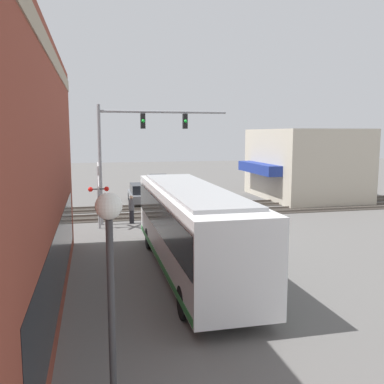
{
  "coord_description": "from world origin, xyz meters",
  "views": [
    {
      "loc": [
        -21.81,
        6.46,
        5.47
      ],
      "look_at": [
        2.83,
        0.73,
        1.98
      ],
      "focal_mm": 40.0,
      "sensor_mm": 36.0,
      "label": 1
    }
  ],
  "objects_px": {
    "city_bus": "(190,225)",
    "streetlamp": "(111,301)",
    "parked_car_grey": "(141,194)",
    "pedestrian_at_crossing": "(132,209)",
    "crossing_signal": "(99,189)",
    "parked_car_red": "(159,183)"
  },
  "relations": [
    {
      "from": "city_bus",
      "to": "parked_car_grey",
      "type": "height_order",
      "value": "city_bus"
    },
    {
      "from": "streetlamp",
      "to": "parked_car_red",
      "type": "height_order",
      "value": "streetlamp"
    },
    {
      "from": "crossing_signal",
      "to": "parked_car_red",
      "type": "bearing_deg",
      "value": -20.29
    },
    {
      "from": "parked_car_grey",
      "to": "pedestrian_at_crossing",
      "type": "relative_size",
      "value": 2.72
    },
    {
      "from": "parked_car_grey",
      "to": "crossing_signal",
      "type": "bearing_deg",
      "value": 158.51
    },
    {
      "from": "streetlamp",
      "to": "city_bus",
      "type": "bearing_deg",
      "value": -20.58
    },
    {
      "from": "city_bus",
      "to": "streetlamp",
      "type": "xyz_separation_m",
      "value": [
        -9.14,
        3.43,
        0.83
      ]
    },
    {
      "from": "city_bus",
      "to": "parked_car_grey",
      "type": "distance_m",
      "value": 17.43
    },
    {
      "from": "crossing_signal",
      "to": "streetlamp",
      "type": "relative_size",
      "value": 0.84
    },
    {
      "from": "city_bus",
      "to": "crossing_signal",
      "type": "bearing_deg",
      "value": 21.03
    },
    {
      "from": "streetlamp",
      "to": "crossing_signal",
      "type": "bearing_deg",
      "value": -0.15
    },
    {
      "from": "streetlamp",
      "to": "parked_car_red",
      "type": "bearing_deg",
      "value": -10.02
    },
    {
      "from": "streetlamp",
      "to": "parked_car_red",
      "type": "distance_m",
      "value": 34.71
    },
    {
      "from": "city_bus",
      "to": "pedestrian_at_crossing",
      "type": "relative_size",
      "value": 6.95
    },
    {
      "from": "crossing_signal",
      "to": "parked_car_grey",
      "type": "height_order",
      "value": "crossing_signal"
    },
    {
      "from": "crossing_signal",
      "to": "parked_car_red",
      "type": "xyz_separation_m",
      "value": [
        16.18,
        -5.98,
        -1.62
      ]
    },
    {
      "from": "city_bus",
      "to": "parked_car_grey",
      "type": "bearing_deg",
      "value": -0.0
    },
    {
      "from": "streetlamp",
      "to": "pedestrian_at_crossing",
      "type": "height_order",
      "value": "streetlamp"
    },
    {
      "from": "streetlamp",
      "to": "parked_car_grey",
      "type": "height_order",
      "value": "streetlamp"
    },
    {
      "from": "crossing_signal",
      "to": "parked_car_grey",
      "type": "relative_size",
      "value": 0.81
    },
    {
      "from": "streetlamp",
      "to": "parked_car_grey",
      "type": "relative_size",
      "value": 0.96
    },
    {
      "from": "city_bus",
      "to": "streetlamp",
      "type": "relative_size",
      "value": 2.65
    }
  ]
}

